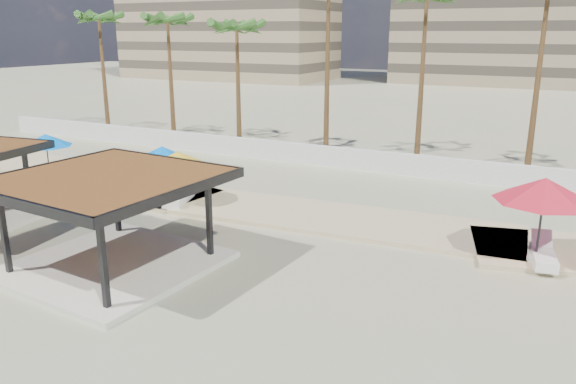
% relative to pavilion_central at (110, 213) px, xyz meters
% --- Properties ---
extents(ground, '(200.00, 200.00, 0.00)m').
position_rel_pavilion_central_xyz_m(ground, '(2.20, 0.79, -1.91)').
color(ground, tan).
rests_on(ground, ground).
extents(promenade, '(44.45, 7.97, 0.24)m').
position_rel_pavilion_central_xyz_m(promenade, '(4.20, 8.45, -1.85)').
color(promenade, '#C6B284').
rests_on(promenade, ground).
extents(boundary_wall, '(56.00, 0.30, 1.20)m').
position_rel_pavilion_central_xyz_m(boundary_wall, '(2.20, 16.79, -1.31)').
color(boundary_wall, silver).
rests_on(boundary_wall, ground).
extents(pavilion_central, '(6.78, 6.78, 3.20)m').
position_rel_pavilion_central_xyz_m(pavilion_central, '(0.00, 0.00, 0.00)').
color(pavilion_central, beige).
rests_on(pavilion_central, ground).
extents(umbrella_a, '(3.24, 3.24, 2.34)m').
position_rel_pavilion_central_xyz_m(umbrella_a, '(-11.14, 6.98, 0.28)').
color(umbrella_a, beige).
rests_on(umbrella_a, promenade).
extents(umbrella_b, '(3.31, 3.31, 2.34)m').
position_rel_pavilion_central_xyz_m(umbrella_b, '(-2.32, 6.59, 0.28)').
color(umbrella_b, beige).
rests_on(umbrella_b, promenade).
extents(umbrella_c, '(3.39, 3.39, 2.89)m').
position_rel_pavilion_central_xyz_m(umbrella_c, '(12.56, 6.59, 0.75)').
color(umbrella_c, beige).
rests_on(umbrella_c, promenade).
extents(umbrella_f, '(2.98, 2.98, 2.30)m').
position_rel_pavilion_central_xyz_m(umbrella_f, '(-3.81, 7.31, 0.25)').
color(umbrella_f, beige).
rests_on(umbrella_f, promenade).
extents(lounger_a, '(1.54, 2.56, 0.92)m').
position_rel_pavilion_central_xyz_m(lounger_a, '(-2.40, 6.64, -1.51)').
color(lounger_a, white).
rests_on(lounger_a, promenade).
extents(lounger_b, '(1.04, 2.21, 0.80)m').
position_rel_pavilion_central_xyz_m(lounger_b, '(12.78, 6.63, -1.54)').
color(lounger_b, white).
rests_on(lounger_b, promenade).
extents(palm_a, '(3.00, 3.00, 9.41)m').
position_rel_pavilion_central_xyz_m(palm_a, '(-18.80, 19.09, 6.33)').
color(palm_a, brown).
rests_on(palm_a, ground).
extents(palm_b, '(3.00, 3.00, 9.20)m').
position_rel_pavilion_central_xyz_m(palm_b, '(-12.80, 19.49, 6.13)').
color(palm_b, brown).
rests_on(palm_b, ground).
extents(palm_c, '(3.00, 3.00, 8.72)m').
position_rel_pavilion_central_xyz_m(palm_c, '(-6.80, 18.89, 5.68)').
color(palm_c, brown).
rests_on(palm_c, ground).
extents(palm_e, '(3.00, 3.00, 10.32)m').
position_rel_pavilion_central_xyz_m(palm_e, '(5.20, 19.19, 7.18)').
color(palm_e, brown).
rests_on(palm_e, ground).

